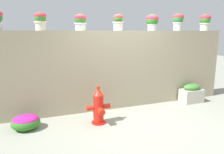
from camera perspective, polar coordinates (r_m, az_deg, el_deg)
The scene contains 11 objects.
ground_plane at distance 4.81m, azimuth 6.80°, elevation -11.46°, with size 24.00×24.00×0.00m, color gray.
stone_wall at distance 5.53m, azimuth 1.60°, elevation 1.99°, with size 5.97×0.40×1.90m, color gray.
potted_plant_1 at distance 5.06m, azimuth -18.02°, elevation 13.89°, with size 0.26×0.26×0.39m.
potted_plant_2 at distance 5.20m, azimuth -8.20°, elevation 14.12°, with size 0.28×0.28×0.37m.
potted_plant_3 at distance 5.42m, azimuth 1.60°, elevation 14.24°, with size 0.25×0.25×0.39m.
potted_plant_4 at distance 5.88m, azimuth 10.29°, elevation 14.12°, with size 0.33×0.33×0.41m.
potted_plant_5 at distance 6.32m, azimuth 16.68°, elevation 13.92°, with size 0.30×0.30×0.46m.
potted_plant_6 at distance 6.91m, azimuth 22.88°, elevation 13.28°, with size 0.31×0.31×0.46m.
fire_hydrant at distance 4.60m, azimuth -3.50°, elevation -7.77°, with size 0.50×0.41×0.79m.
flower_bush_left at distance 4.72m, azimuth -21.39°, elevation -10.67°, with size 0.55×0.50×0.30m.
planter_box at distance 6.35m, azimuth 19.84°, elevation -4.00°, with size 0.59×0.36×0.50m.
Camera 1 is at (-2.08, -3.90, 1.89)m, focal length 35.42 mm.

